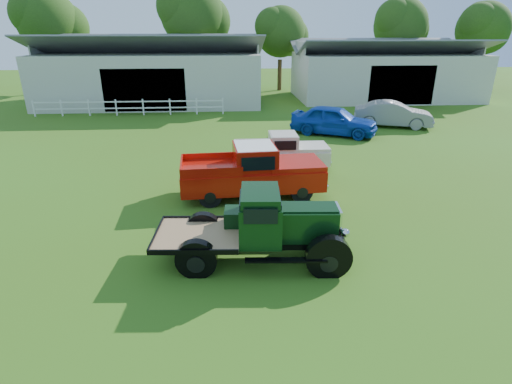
{
  "coord_description": "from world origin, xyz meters",
  "views": [
    {
      "loc": [
        -0.66,
        -10.84,
        5.93
      ],
      "look_at": [
        0.2,
        1.2,
        1.05
      ],
      "focal_mm": 28.0,
      "sensor_mm": 36.0,
      "label": 1
    }
  ],
  "objects_px": {
    "white_pickup": "(281,152)",
    "misc_car_grey": "(393,114)",
    "vintage_flatbed": "(256,226)",
    "red_pickup": "(252,171)",
    "misc_car_blue": "(334,120)"
  },
  "relations": [
    {
      "from": "red_pickup",
      "to": "misc_car_blue",
      "type": "relative_size",
      "value": 1.07
    },
    {
      "from": "red_pickup",
      "to": "misc_car_grey",
      "type": "xyz_separation_m",
      "value": [
        10.06,
        11.35,
        -0.19
      ]
    },
    {
      "from": "white_pickup",
      "to": "misc_car_grey",
      "type": "xyz_separation_m",
      "value": [
        8.53,
        8.22,
        0.01
      ]
    },
    {
      "from": "vintage_flatbed",
      "to": "misc_car_blue",
      "type": "distance_m",
      "value": 15.26
    },
    {
      "from": "red_pickup",
      "to": "white_pickup",
      "type": "bearing_deg",
      "value": 60.16
    },
    {
      "from": "vintage_flatbed",
      "to": "red_pickup",
      "type": "relative_size",
      "value": 0.93
    },
    {
      "from": "vintage_flatbed",
      "to": "misc_car_blue",
      "type": "bearing_deg",
      "value": 71.45
    },
    {
      "from": "red_pickup",
      "to": "vintage_flatbed",
      "type": "bearing_deg",
      "value": -95.93
    },
    {
      "from": "misc_car_blue",
      "to": "misc_car_grey",
      "type": "distance_m",
      "value": 4.84
    },
    {
      "from": "red_pickup",
      "to": "white_pickup",
      "type": "height_order",
      "value": "red_pickup"
    },
    {
      "from": "red_pickup",
      "to": "misc_car_grey",
      "type": "relative_size",
      "value": 1.11
    },
    {
      "from": "vintage_flatbed",
      "to": "misc_car_grey",
      "type": "distance_m",
      "value": 19.0
    },
    {
      "from": "white_pickup",
      "to": "misc_car_grey",
      "type": "distance_m",
      "value": 11.85
    },
    {
      "from": "white_pickup",
      "to": "misc_car_blue",
      "type": "height_order",
      "value": "misc_car_blue"
    },
    {
      "from": "white_pickup",
      "to": "misc_car_grey",
      "type": "relative_size",
      "value": 0.89
    }
  ]
}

